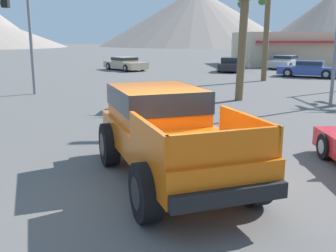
# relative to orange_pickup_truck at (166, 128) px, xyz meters

# --- Properties ---
(ground_plane) EXTENTS (320.00, 320.00, 0.00)m
(ground_plane) POSITION_rel_orange_pickup_truck_xyz_m (0.32, -0.77, -1.04)
(ground_plane) COLOR #5B5956
(orange_pickup_truck) EXTENTS (3.21, 5.37, 1.80)m
(orange_pickup_truck) POSITION_rel_orange_pickup_truck_xyz_m (0.00, 0.00, 0.00)
(orange_pickup_truck) COLOR orange
(orange_pickup_truck) RESTS_ON ground_plane
(parked_car_blue) EXTENTS (4.50, 3.67, 1.17)m
(parked_car_blue) POSITION_rel_orange_pickup_truck_xyz_m (11.65, 20.17, -0.44)
(parked_car_blue) COLOR #334C9E
(parked_car_blue) RESTS_ON ground_plane
(parked_car_tan) EXTENTS (4.07, 4.76, 1.14)m
(parked_car_tan) POSITION_rel_orange_pickup_truck_xyz_m (-1.93, 27.08, -0.45)
(parked_car_tan) COLOR tan
(parked_car_tan) RESTS_ON ground_plane
(parked_car_dark) EXTENTS (3.05, 4.43, 1.17)m
(parked_car_dark) POSITION_rel_orange_pickup_truck_xyz_m (7.11, 25.28, -0.44)
(parked_car_dark) COLOR #232328
(parked_car_dark) RESTS_ON ground_plane
(parked_car_silver) EXTENTS (4.23, 4.63, 1.23)m
(parked_car_silver) POSITION_rel_orange_pickup_truck_xyz_m (12.76, 27.94, -0.42)
(parked_car_silver) COLOR #B7BABF
(parked_car_silver) RESTS_ON ground_plane
(traffic_light_main) EXTENTS (0.38, 3.90, 5.21)m
(traffic_light_main) POSITION_rel_orange_pickup_truck_xyz_m (-5.97, 11.03, 2.63)
(traffic_light_main) COLOR slate
(traffic_light_main) RESTS_ON ground_plane
(palm_tree_short) EXTENTS (2.82, 2.88, 5.68)m
(palm_tree_short) POSITION_rel_orange_pickup_truck_xyz_m (4.09, 9.86, 3.25)
(palm_tree_short) COLOR brown
(palm_tree_short) RESTS_ON ground_plane
(storefront_building) EXTENTS (10.28, 8.61, 3.32)m
(storefront_building) POSITION_rel_orange_pickup_truck_xyz_m (14.91, 33.29, 0.62)
(storefront_building) COLOR beige
(storefront_building) RESTS_ON ground_plane
(distant_mountain_range) EXTENTS (175.78, 73.20, 20.35)m
(distant_mountain_range) POSITION_rel_orange_pickup_truck_xyz_m (-14.24, 117.38, 7.19)
(distant_mountain_range) COLOR gray
(distant_mountain_range) RESTS_ON ground_plane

